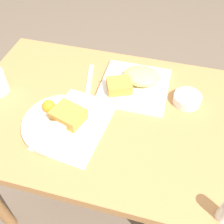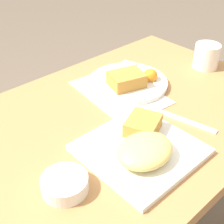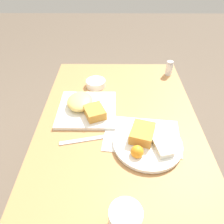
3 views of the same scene
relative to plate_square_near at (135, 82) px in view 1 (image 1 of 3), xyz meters
name	(u,v)px [view 1 (image 1 of 3)]	position (x,y,z in m)	size (l,w,h in m)	color
ground_plane	(108,197)	(0.07, 0.14, -0.72)	(8.00, 8.00, 0.00)	brown
dining_table	(107,128)	(0.07, 0.14, -0.12)	(0.98, 0.65, 0.70)	#B27A47
menu_card	(77,125)	(0.15, 0.23, -0.02)	(0.22, 0.30, 0.00)	silver
plate_square_near	(135,82)	(0.00, 0.00, 0.00)	(0.24, 0.24, 0.06)	white
plate_oval_far	(60,121)	(0.19, 0.24, 0.00)	(0.24, 0.24, 0.05)	white
sauce_ramekin	(187,99)	(-0.19, 0.03, 0.00)	(0.09, 0.09, 0.03)	white
butter_knife	(89,81)	(0.17, 0.02, -0.02)	(0.06, 0.19, 0.00)	silver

